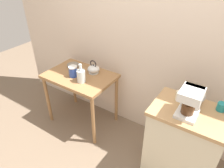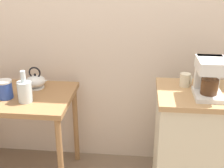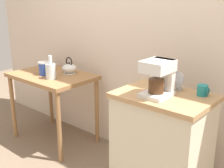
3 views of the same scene
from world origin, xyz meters
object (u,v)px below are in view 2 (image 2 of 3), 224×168
Objects in this scene: teakettle at (36,81)px; coffee_maker at (210,76)px; glass_carafe_vase at (25,91)px; mug_small_cream at (185,80)px; canister_enamel at (5,89)px; table_clock at (206,76)px.

coffee_maker is at bearing -12.92° from teakettle.
glass_carafe_vase is 0.91× the size of coffee_maker.
mug_small_cream reaches higher than teakettle.
mug_small_cream reaches higher than canister_enamel.
mug_small_cream is 0.67× the size of table_clock.
canister_enamel is at bearing -176.94° from mug_small_cream.
coffee_maker is at bearing -50.99° from mug_small_cream.
mug_small_cream is at bearing 5.65° from glass_carafe_vase.
canister_enamel is at bearing -127.64° from teakettle.
mug_small_cream is (-0.12, 0.15, -0.09)m from coffee_maker.
coffee_maker is 2.79× the size of mug_small_cream.
table_clock is (1.30, 0.16, 0.10)m from glass_carafe_vase.
coffee_maker is 1.86× the size of table_clock.
teakettle is 0.25m from glass_carafe_vase.
coffee_maker is (1.44, -0.08, 0.19)m from canister_enamel.
mug_small_cream is at bearing 3.06° from canister_enamel.
glass_carafe_vase is 1.15m from mug_small_cream.
teakettle is 1.36× the size of canister_enamel.
table_clock is at bearing 4.64° from canister_enamel.
glass_carafe_vase is at bearing -174.35° from mug_small_cream.
canister_enamel is 1.48m from table_clock.
table_clock is (0.15, 0.05, 0.01)m from mug_small_cream.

